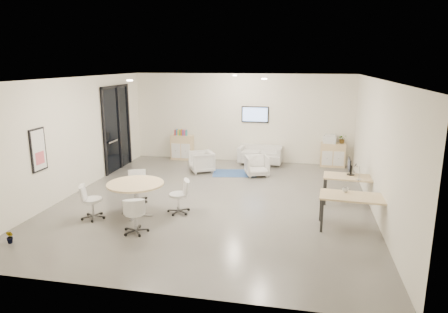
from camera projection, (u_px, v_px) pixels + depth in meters
name	position (u px, v px, depth m)	size (l,w,h in m)	color
room_shell	(214.00, 141.00, 10.31)	(9.60, 10.60, 4.80)	#605C58
glass_door	(117.00, 126.00, 13.48)	(0.09, 1.90, 2.85)	black
artwork	(38.00, 150.00, 9.56)	(0.05, 0.54, 1.04)	black
wall_tv	(255.00, 114.00, 14.43)	(0.98, 0.06, 0.58)	black
ceiling_spots	(214.00, 78.00, 10.77)	(3.14, 4.14, 0.03)	#FFEAC6
sideboard_left	(182.00, 147.00, 15.06)	(0.81, 0.42, 0.92)	#DDBF85
sideboard_right	(333.00, 155.00, 14.02)	(0.84, 0.41, 0.84)	#DDBF85
books	(181.00, 132.00, 14.94)	(0.47, 0.14, 0.22)	red
printer	(330.00, 139.00, 13.92)	(0.48, 0.42, 0.31)	white
loveseat	(260.00, 156.00, 14.38)	(1.58, 0.87, 0.57)	silver
blue_rug	(234.00, 173.00, 13.24)	(1.42, 0.95, 0.01)	navy
armchair_left	(201.00, 161.00, 13.35)	(0.74, 0.69, 0.76)	silver
armchair_right	(257.00, 165.00, 12.89)	(0.70, 0.66, 0.72)	silver
desk_rear	(351.00, 179.00, 10.32)	(1.43, 0.80, 0.72)	#DDBF85
desk_front	(354.00, 199.00, 8.69)	(1.52, 0.84, 0.76)	#DDBF85
monitor	(350.00, 166.00, 10.40)	(0.20, 0.50, 0.44)	black
round_table	(135.00, 186.00, 9.44)	(1.34, 1.34, 0.82)	#DDBF85
meeting_chairs	(136.00, 199.00, 9.52)	(2.62, 2.62, 0.82)	white
plant_cabinet	(342.00, 140.00, 13.85)	(0.29, 0.32, 0.25)	#3F7F3F
plant_floor	(10.00, 241.00, 8.11)	(0.15, 0.28, 0.12)	#3F7F3F
cup	(345.00, 189.00, 8.91)	(0.13, 0.10, 0.13)	white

